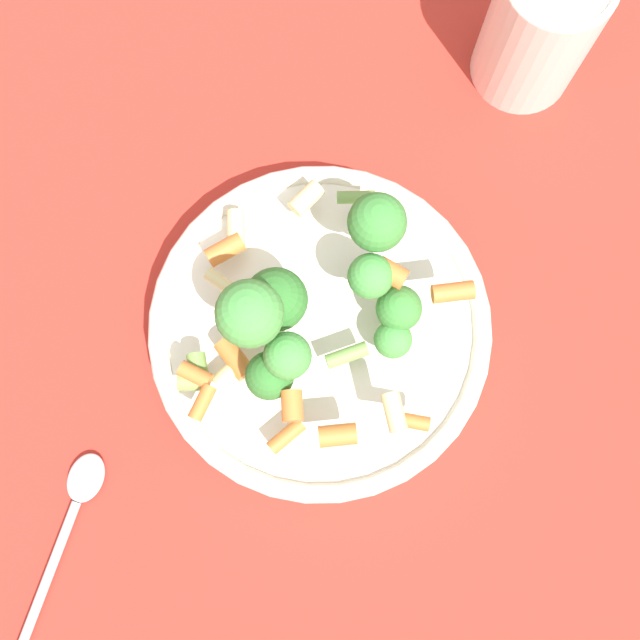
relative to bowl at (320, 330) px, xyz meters
name	(u,v)px	position (x,y,z in m)	size (l,w,h in m)	color
ground_plane	(320,336)	(0.00, 0.00, -0.02)	(3.00, 3.00, 0.00)	#B72D23
bowl	(320,330)	(0.00, 0.00, 0.00)	(0.25, 0.25, 0.04)	silver
pasta_salad	(308,308)	(0.01, 0.00, 0.07)	(0.19, 0.20, 0.10)	#8CB766
cup	(540,27)	(-0.10, -0.26, 0.04)	(0.08, 0.08, 0.12)	silver
spoon	(65,534)	(0.14, 0.19, -0.02)	(0.03, 0.19, 0.01)	silver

